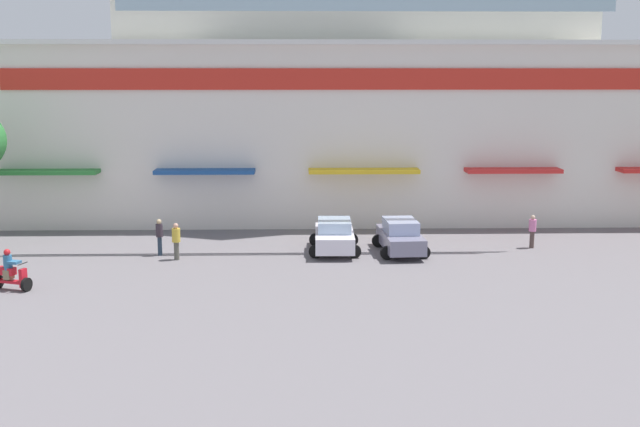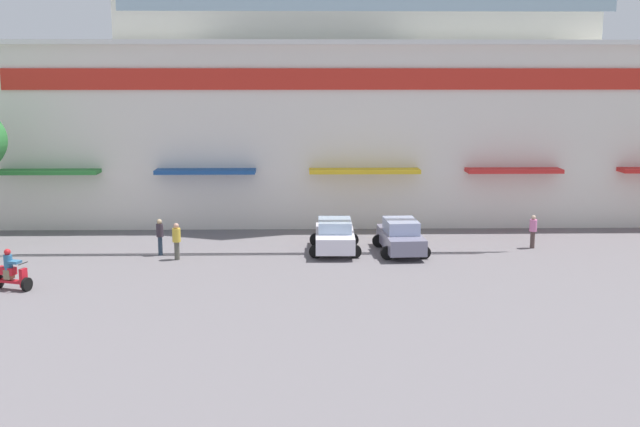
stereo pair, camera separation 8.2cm
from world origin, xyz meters
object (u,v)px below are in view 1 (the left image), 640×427
at_px(scooter_rider_2, 11,273).
at_px(pedestrian_1, 532,229).
at_px(parked_car_1, 400,236).
at_px(pedestrian_0, 176,239).
at_px(pedestrian_2, 159,234).
at_px(parked_car_0, 334,236).

height_order(scooter_rider_2, pedestrian_1, scooter_rider_2).
distance_m(parked_car_1, pedestrian_0, 9.96).
relative_size(pedestrian_0, pedestrian_1, 1.05).
bearing_deg(pedestrian_0, parked_car_1, 6.02).
bearing_deg(scooter_rider_2, pedestrian_2, 49.55).
relative_size(scooter_rider_2, pedestrian_0, 0.96).
relative_size(parked_car_0, parked_car_1, 0.98).
bearing_deg(pedestrian_0, pedestrian_2, 136.46).
bearing_deg(pedestrian_0, pedestrian_1, 6.64).
distance_m(pedestrian_1, pedestrian_2, 17.06).
height_order(parked_car_0, parked_car_1, parked_car_1).
bearing_deg(scooter_rider_2, pedestrian_0, 39.79).
xyz_separation_m(scooter_rider_2, pedestrian_1, (21.61, 6.42, 0.23)).
distance_m(scooter_rider_2, pedestrian_0, 7.11).
height_order(scooter_rider_2, pedestrian_0, pedestrian_0).
bearing_deg(parked_car_0, pedestrian_1, 3.41).
bearing_deg(pedestrian_2, pedestrian_1, 3.53).
distance_m(scooter_rider_2, pedestrian_1, 22.54).
xyz_separation_m(parked_car_0, scooter_rider_2, (-12.39, -5.88, -0.10)).
relative_size(pedestrian_0, pedestrian_2, 0.99).
distance_m(scooter_rider_2, pedestrian_2, 7.07).
bearing_deg(pedestrian_1, parked_car_1, -172.38).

